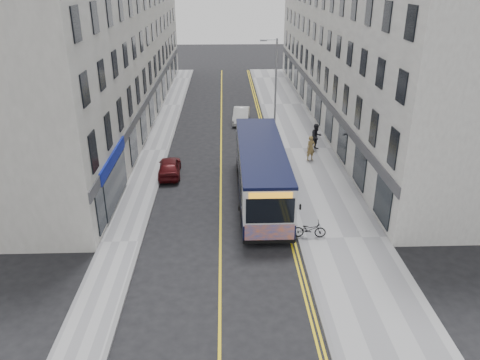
{
  "coord_description": "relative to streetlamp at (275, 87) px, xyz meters",
  "views": [
    {
      "loc": [
        0.29,
        -21.48,
        12.38
      ],
      "look_at": [
        1.13,
        2.8,
        1.6
      ],
      "focal_mm": 35.0,
      "sensor_mm": 36.0,
      "label": 1
    }
  ],
  "objects": [
    {
      "name": "pavement_east",
      "position": [
        2.08,
        -2.0,
        -4.32
      ],
      "size": [
        4.5,
        64.0,
        0.12
      ],
      "primitive_type": "cube",
      "color": "#97979A",
      "rests_on": "ground"
    },
    {
      "name": "city_bus",
      "position": [
        -1.78,
        -10.32,
        -2.58
      ],
      "size": [
        2.64,
        11.34,
        3.29
      ],
      "color": "black",
      "rests_on": "ground"
    },
    {
      "name": "car_white",
      "position": [
        -2.37,
        5.31,
        -3.74
      ],
      "size": [
        1.72,
        4.03,
        1.29
      ],
      "primitive_type": "imported",
      "rotation": [
        0.0,
        0.0,
        -0.09
      ],
      "color": "silver",
      "rests_on": "ground"
    },
    {
      "name": "streetlamp",
      "position": [
        0.0,
        0.0,
        0.0
      ],
      "size": [
        1.32,
        0.18,
        8.0
      ],
      "color": "#96989E",
      "rests_on": "ground"
    },
    {
      "name": "bicycle",
      "position": [
        0.32,
        -15.11,
        -3.82
      ],
      "size": [
        1.71,
        0.7,
        0.88
      ],
      "primitive_type": "imported",
      "rotation": [
        0.0,
        0.0,
        1.5
      ],
      "color": "black",
      "rests_on": "pavement_east"
    },
    {
      "name": "kerb_east",
      "position": [
        -0.17,
        -2.0,
        -4.32
      ],
      "size": [
        0.18,
        64.0,
        0.13
      ],
      "primitive_type": "cube",
      "color": "slate",
      "rests_on": "ground"
    },
    {
      "name": "ground",
      "position": [
        -4.17,
        -14.0,
        -4.38
      ],
      "size": [
        140.0,
        140.0,
        0.0
      ],
      "primitive_type": "plane",
      "color": "black",
      "rests_on": "ground"
    },
    {
      "name": "terrace_east",
      "position": [
        7.33,
        7.0,
        2.12
      ],
      "size": [
        6.0,
        46.0,
        13.0
      ],
      "primitive_type": "cube",
      "color": "white",
      "rests_on": "ground"
    },
    {
      "name": "road_dbl_yellow_outer",
      "position": [
        -0.42,
        -2.0,
        -4.38
      ],
      "size": [
        0.1,
        64.0,
        0.01
      ],
      "primitive_type": "cube",
      "color": "yellow",
      "rests_on": "ground"
    },
    {
      "name": "kerb_west",
      "position": [
        -8.17,
        -2.0,
        -4.32
      ],
      "size": [
        0.18,
        64.0,
        0.13
      ],
      "primitive_type": "cube",
      "color": "slate",
      "rests_on": "ground"
    },
    {
      "name": "pavement_west",
      "position": [
        -9.17,
        -2.0,
        -4.32
      ],
      "size": [
        2.0,
        64.0,
        0.12
      ],
      "primitive_type": "cube",
      "color": "#97979A",
      "rests_on": "ground"
    },
    {
      "name": "road_dbl_yellow_inner",
      "position": [
        -0.62,
        -2.0,
        -4.38
      ],
      "size": [
        0.1,
        64.0,
        0.01
      ],
      "primitive_type": "cube",
      "color": "yellow",
      "rests_on": "ground"
    },
    {
      "name": "road_centre_line",
      "position": [
        -4.17,
        -2.0,
        -4.38
      ],
      "size": [
        0.12,
        64.0,
        0.01
      ],
      "primitive_type": "cube",
      "color": "yellow",
      "rests_on": "ground"
    },
    {
      "name": "pedestrian_far",
      "position": [
        3.01,
        -2.29,
        -3.26
      ],
      "size": [
        1.21,
        1.13,
        2.0
      ],
      "primitive_type": "imported",
      "rotation": [
        0.0,
        0.0,
        0.5
      ],
      "color": "black",
      "rests_on": "pavement_east"
    },
    {
      "name": "pedestrian_near",
      "position": [
        2.22,
        -4.48,
        -3.37
      ],
      "size": [
        0.75,
        0.61,
        1.78
      ],
      "primitive_type": "imported",
      "rotation": [
        0.0,
        0.0,
        0.32
      ],
      "color": "olive",
      "rests_on": "pavement_east"
    },
    {
      "name": "terrace_west",
      "position": [
        -13.17,
        7.0,
        2.12
      ],
      "size": [
        6.0,
        46.0,
        13.0
      ],
      "primitive_type": "cube",
      "color": "silver",
      "rests_on": "ground"
    },
    {
      "name": "car_maroon",
      "position": [
        -7.57,
        -6.63,
        -3.77
      ],
      "size": [
        1.64,
        3.66,
        1.22
      ],
      "primitive_type": "imported",
      "rotation": [
        0.0,
        0.0,
        3.2
      ],
      "color": "#4A0C0F",
      "rests_on": "ground"
    }
  ]
}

